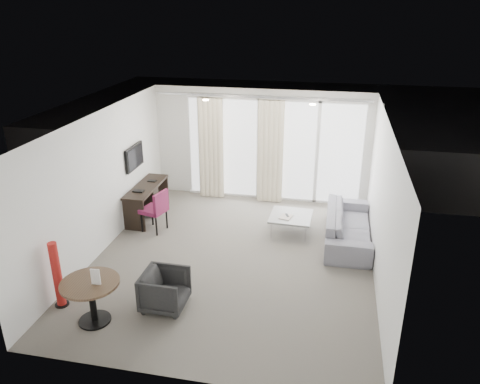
% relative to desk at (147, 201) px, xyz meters
% --- Properties ---
extents(floor, '(5.00, 6.00, 0.00)m').
position_rel_desk_xyz_m(floor, '(2.24, -1.44, -0.36)').
color(floor, '#615C53').
rests_on(floor, ground).
extents(ceiling, '(5.00, 6.00, 0.00)m').
position_rel_desk_xyz_m(ceiling, '(2.24, -1.44, 2.24)').
color(ceiling, white).
rests_on(ceiling, ground).
extents(wall_left, '(0.00, 6.00, 2.60)m').
position_rel_desk_xyz_m(wall_left, '(-0.26, -1.44, 0.94)').
color(wall_left, silver).
rests_on(wall_left, ground).
extents(wall_right, '(0.00, 6.00, 2.60)m').
position_rel_desk_xyz_m(wall_right, '(4.74, -1.44, 0.94)').
color(wall_right, silver).
rests_on(wall_right, ground).
extents(wall_front, '(5.00, 0.00, 2.60)m').
position_rel_desk_xyz_m(wall_front, '(2.24, -4.44, 0.94)').
color(wall_front, silver).
rests_on(wall_front, ground).
extents(window_panel, '(4.00, 0.02, 2.38)m').
position_rel_desk_xyz_m(window_panel, '(2.54, 1.55, 0.84)').
color(window_panel, white).
rests_on(window_panel, ground).
extents(window_frame, '(4.10, 0.06, 2.44)m').
position_rel_desk_xyz_m(window_frame, '(2.54, 1.53, 0.84)').
color(window_frame, white).
rests_on(window_frame, ground).
extents(curtain_left, '(0.60, 0.20, 2.38)m').
position_rel_desk_xyz_m(curtain_left, '(1.09, 1.38, 0.84)').
color(curtain_left, beige).
rests_on(curtain_left, ground).
extents(curtain_right, '(0.60, 0.20, 2.38)m').
position_rel_desk_xyz_m(curtain_right, '(2.49, 1.38, 0.84)').
color(curtain_right, beige).
rests_on(curtain_right, ground).
extents(curtain_track, '(4.80, 0.04, 0.04)m').
position_rel_desk_xyz_m(curtain_track, '(2.24, 1.38, 2.09)').
color(curtain_track, '#B2B2B7').
rests_on(curtain_track, ceiling).
extents(downlight_a, '(0.12, 0.12, 0.02)m').
position_rel_desk_xyz_m(downlight_a, '(1.34, 0.16, 2.23)').
color(downlight_a, '#FFE0B2').
rests_on(downlight_a, ceiling).
extents(downlight_b, '(0.12, 0.12, 0.02)m').
position_rel_desk_xyz_m(downlight_b, '(3.44, 0.16, 2.23)').
color(downlight_b, '#FFE0B2').
rests_on(downlight_b, ceiling).
extents(desk, '(0.47, 1.52, 0.71)m').
position_rel_desk_xyz_m(desk, '(0.00, 0.00, 0.00)').
color(desk, black).
rests_on(desk, floor).
extents(tv, '(0.05, 0.80, 0.50)m').
position_rel_desk_xyz_m(tv, '(-0.21, 0.01, 0.99)').
color(tv, black).
rests_on(tv, wall_left).
extents(desk_chair, '(0.58, 0.56, 0.89)m').
position_rel_desk_xyz_m(desk_chair, '(0.39, -0.61, 0.09)').
color(desk_chair, maroon).
rests_on(desk_chair, floor).
extents(round_table, '(1.07, 1.07, 0.68)m').
position_rel_desk_xyz_m(round_table, '(0.60, -3.59, -0.02)').
color(round_table, '#483322').
rests_on(round_table, floor).
extents(menu_card, '(0.13, 0.03, 0.25)m').
position_rel_desk_xyz_m(menu_card, '(0.73, -3.62, 0.36)').
color(menu_card, white).
rests_on(menu_card, round_table).
extents(red_lamp, '(0.28, 0.28, 1.10)m').
position_rel_desk_xyz_m(red_lamp, '(-0.10, -3.33, 0.19)').
color(red_lamp, '#B31F1B').
rests_on(red_lamp, floor).
extents(tub_armchair, '(0.68, 0.66, 0.61)m').
position_rel_desk_xyz_m(tub_armchair, '(1.52, -3.05, -0.05)').
color(tub_armchair, black).
rests_on(tub_armchair, floor).
extents(coffee_table, '(0.86, 0.86, 0.37)m').
position_rel_desk_xyz_m(coffee_table, '(3.15, -0.12, -0.17)').
color(coffee_table, gray).
rests_on(coffee_table, floor).
extents(remote, '(0.09, 0.15, 0.02)m').
position_rel_desk_xyz_m(remote, '(3.08, -0.17, 0.00)').
color(remote, black).
rests_on(remote, coffee_table).
extents(magazine, '(0.30, 0.35, 0.02)m').
position_rel_desk_xyz_m(magazine, '(3.06, -0.23, 0.00)').
color(magazine, gray).
rests_on(magazine, coffee_table).
extents(sofa, '(0.85, 2.19, 0.64)m').
position_rel_desk_xyz_m(sofa, '(4.30, -0.25, -0.04)').
color(sofa, slate).
rests_on(sofa, floor).
extents(terrace_slab, '(5.60, 3.00, 0.12)m').
position_rel_desk_xyz_m(terrace_slab, '(2.54, 3.06, -0.42)').
color(terrace_slab, '#4D4D50').
rests_on(terrace_slab, ground).
extents(rattan_chair_a, '(0.67, 0.67, 0.84)m').
position_rel_desk_xyz_m(rattan_chair_a, '(2.86, 2.47, 0.06)').
color(rattan_chair_a, '#4C3320').
rests_on(rattan_chair_a, terrace_slab).
extents(rattan_chair_b, '(0.59, 0.59, 0.78)m').
position_rel_desk_xyz_m(rattan_chair_b, '(3.87, 3.47, 0.03)').
color(rattan_chair_b, '#4C3320').
rests_on(rattan_chair_b, terrace_slab).
extents(rattan_table, '(0.70, 0.70, 0.53)m').
position_rel_desk_xyz_m(rattan_table, '(3.54, 3.01, -0.09)').
color(rattan_table, '#4C3320').
rests_on(rattan_table, terrace_slab).
extents(balustrade, '(5.50, 0.06, 1.05)m').
position_rel_desk_xyz_m(balustrade, '(2.54, 4.51, 0.14)').
color(balustrade, '#B2B2B7').
rests_on(balustrade, terrace_slab).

